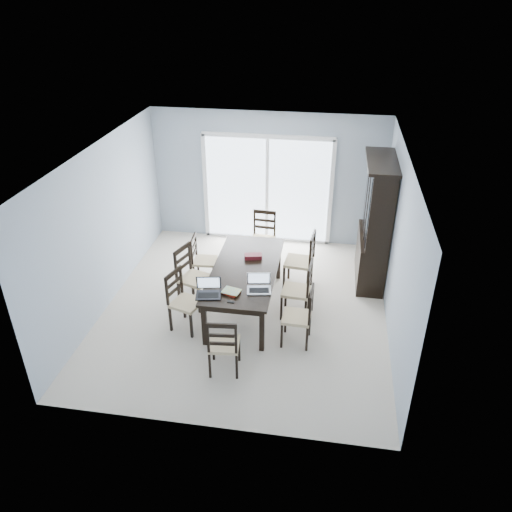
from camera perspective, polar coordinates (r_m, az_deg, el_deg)
The scene contains 24 objects.
floor at distance 8.21m, azimuth -1.21°, elevation -5.90°, with size 5.00×5.00×0.00m, color #BDB5A2.
ceiling at distance 7.03m, azimuth -1.43°, elevation 11.65°, with size 5.00×5.00×0.00m, color white.
back_wall at distance 9.79m, azimuth 1.32°, elevation 8.82°, with size 4.50×0.02×2.60m, color #94A2B1.
wall_left at distance 8.20m, azimuth -16.99°, elevation 3.23°, with size 0.02×5.00×2.60m, color #94A2B1.
wall_right at distance 7.50m, azimuth 15.86°, elevation 0.86°, with size 0.02×5.00×2.60m, color #94A2B1.
balcony at distance 11.23m, azimuth 1.95°, elevation 4.14°, with size 4.50×2.00×0.10m, color gray.
railing at distance 11.91m, azimuth 2.63°, elevation 8.78°, with size 4.50×0.06×1.10m, color #99999E.
dining_table at distance 7.84m, azimuth -1.26°, elevation -1.89°, with size 1.00×2.20×0.75m.
china_hutch at distance 8.69m, azimuth 13.50°, elevation 3.55°, with size 0.50×1.38×2.20m.
sliding_door at distance 9.85m, azimuth 1.29°, elevation 7.61°, with size 2.52×0.05×2.18m.
chair_left_near at distance 7.57m, azimuth -8.61°, elevation -4.33°, with size 0.53×0.52×1.10m.
chair_left_mid at distance 8.09m, azimuth -7.64°, elevation -1.58°, with size 0.56×0.55×1.16m.
chair_left_far at distance 8.68m, azimuth -6.44°, elevation 0.19°, with size 0.41×0.40×1.01m.
chair_right_near at distance 7.20m, azimuth 5.43°, elevation -6.21°, with size 0.43×0.42×1.07m.
chair_right_mid at distance 7.73m, azimuth 5.32°, elevation -3.23°, with size 0.46×0.45×1.11m.
chair_right_far at distance 8.44m, azimuth 5.62°, elevation 0.11°, with size 0.51×0.49×1.20m.
chair_end_near at distance 6.65m, azimuth -3.77°, elevation -9.64°, with size 0.44×0.45×1.06m.
chair_end_far at distance 9.25m, azimuth 0.85°, elevation 2.81°, with size 0.46×0.47×1.14m.
laptop_dark at distance 7.14m, azimuth -5.48°, elevation -4.15°, with size 0.40×0.31×0.25m.
laptop_silver at distance 7.22m, azimuth 0.34°, elevation -3.62°, with size 0.39×0.30×0.24m.
book_stack at distance 7.20m, azimuth -2.87°, elevation -4.11°, with size 0.30×0.25×0.04m.
cell_phone at distance 7.02m, azimuth -2.92°, elevation -5.25°, with size 0.10×0.05×0.01m, color black.
game_box at distance 8.05m, azimuth -0.32°, elevation -0.04°, with size 0.28×0.14×0.07m, color #4C0F15.
hot_tub at distance 11.08m, azimuth 0.21°, elevation 6.68°, with size 1.85×1.66×0.92m.
Camera 1 is at (1.23, -6.58, 4.75)m, focal length 35.00 mm.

